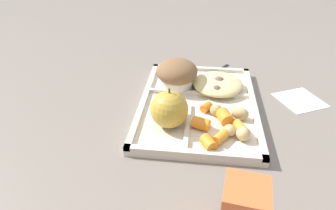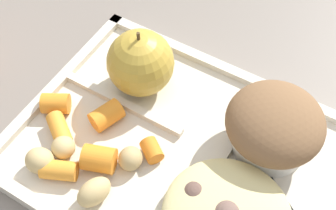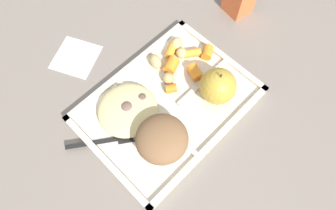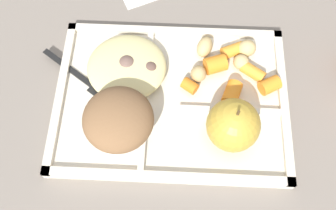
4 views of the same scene
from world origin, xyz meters
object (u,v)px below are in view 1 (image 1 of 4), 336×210
at_px(lunch_tray, 197,105).
at_px(bran_muffin, 176,74).
at_px(green_apple, 168,109).
at_px(plastic_fork, 209,76).

xyz_separation_m(lunch_tray, bran_muffin, (0.07, 0.06, 0.04)).
xyz_separation_m(green_apple, plastic_fork, (0.22, -0.08, -0.04)).
height_order(green_apple, bran_muffin, green_apple).
bearing_deg(plastic_fork, lunch_tray, 169.65).
xyz_separation_m(bran_muffin, plastic_fork, (0.06, -0.08, -0.03)).
bearing_deg(bran_muffin, green_apple, -180.00).
relative_size(green_apple, plastic_fork, 0.61).
bearing_deg(lunch_tray, green_apple, 147.62).
relative_size(lunch_tray, bran_muffin, 3.56).
bearing_deg(green_apple, bran_muffin, 0.00).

